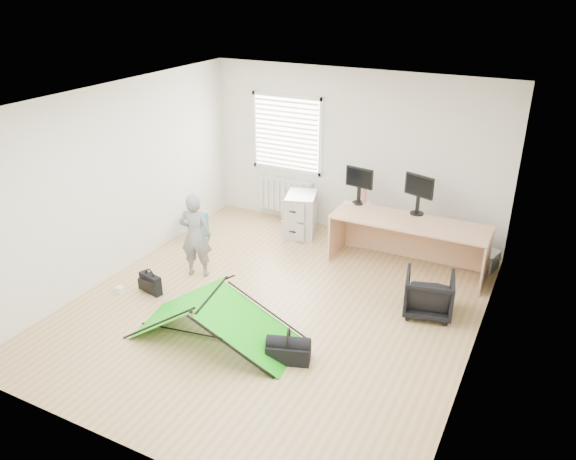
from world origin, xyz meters
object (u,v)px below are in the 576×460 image
at_px(person, 196,235).
at_px(kite, 214,317).
at_px(monitor_left, 359,190).
at_px(filing_cabinet, 301,215).
at_px(duffel_bag, 288,352).
at_px(thermos, 364,197).
at_px(laptop_bag, 151,284).
at_px(office_chair, 429,294).
at_px(desk, 408,245).
at_px(storage_crate, 480,258).
at_px(monitor_right, 418,200).

relative_size(person, kite, 0.63).
bearing_deg(person, monitor_left, -151.13).
xyz_separation_m(filing_cabinet, duffel_bag, (1.35, -3.11, -0.25)).
bearing_deg(thermos, duffel_bag, -85.24).
height_order(monitor_left, kite, monitor_left).
xyz_separation_m(thermos, laptop_bag, (-2.10, -2.60, -0.75)).
xyz_separation_m(office_chair, duffel_bag, (-1.15, -1.69, -0.17)).
bearing_deg(thermos, kite, -103.13).
relative_size(monitor_left, thermos, 1.96).
xyz_separation_m(office_chair, kite, (-2.13, -1.72, 0.03)).
bearing_deg(filing_cabinet, desk, -27.78).
xyz_separation_m(person, storage_crate, (3.61, 2.11, -0.49)).
bearing_deg(laptop_bag, thermos, 64.68).
relative_size(desk, person, 1.80).
xyz_separation_m(desk, filing_cabinet, (-1.91, 0.37, -0.02)).
height_order(office_chair, kite, kite).
relative_size(thermos, storage_crate, 0.46).
height_order(monitor_left, thermos, monitor_left).
xyz_separation_m(person, laptop_bag, (-0.27, -0.72, -0.49)).
xyz_separation_m(monitor_left, laptop_bag, (-2.02, -2.58, -0.85)).
distance_m(office_chair, duffel_bag, 2.05).
xyz_separation_m(kite, laptop_bag, (-1.38, 0.50, -0.17)).
bearing_deg(monitor_right, thermos, -161.89).
bearing_deg(desk, monitor_right, 87.04).
bearing_deg(filing_cabinet, office_chair, -46.50).
bearing_deg(filing_cabinet, laptop_bag, -127.93).
bearing_deg(laptop_bag, kite, -6.35).
relative_size(desk, monitor_right, 4.82).
bearing_deg(kite, thermos, 67.22).
bearing_deg(person, filing_cabinet, -129.00).
distance_m(filing_cabinet, laptop_bag, 2.83).
xyz_separation_m(filing_cabinet, laptop_bag, (-1.01, -2.64, -0.23)).
height_order(desk, duffel_bag, desk).
height_order(desk, storage_crate, desk).
relative_size(office_chair, person, 0.49).
bearing_deg(person, kite, 114.26).
distance_m(filing_cabinet, monitor_left, 1.19).
bearing_deg(thermos, monitor_right, -1.30).
relative_size(kite, storage_crate, 4.01).
xyz_separation_m(filing_cabinet, kite, (0.37, -3.14, -0.05)).
xyz_separation_m(thermos, duffel_bag, (0.26, -3.07, -0.77)).
height_order(office_chair, laptop_bag, office_chair).
bearing_deg(monitor_left, duffel_bag, -75.02).
bearing_deg(thermos, storage_crate, 7.29).
distance_m(desk, filing_cabinet, 1.95).
distance_m(storage_crate, duffel_bag, 3.63).
relative_size(filing_cabinet, thermos, 3.17).
relative_size(filing_cabinet, kite, 0.36).
distance_m(monitor_left, storage_crate, 2.06).
xyz_separation_m(monitor_left, storage_crate, (1.86, 0.24, -0.84)).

